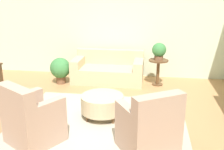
{
  "coord_description": "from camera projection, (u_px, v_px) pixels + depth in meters",
  "views": [
    {
      "loc": [
        0.89,
        -4.37,
        2.3
      ],
      "look_at": [
        0.15,
        0.55,
        0.75
      ],
      "focal_mm": 42.0,
      "sensor_mm": 36.0,
      "label": 1
    }
  ],
  "objects": [
    {
      "name": "side_table",
      "position": [
        158.0,
        68.0,
        6.77
      ],
      "size": [
        0.5,
        0.5,
        0.67
      ],
      "color": "brown",
      "rests_on": "ground_plane"
    },
    {
      "name": "potted_plant_floor",
      "position": [
        60.0,
        69.0,
        6.91
      ],
      "size": [
        0.54,
        0.54,
        0.69
      ],
      "color": "brown",
      "rests_on": "ground_plane"
    },
    {
      "name": "potted_plant_on_side_table",
      "position": [
        159.0,
        51.0,
        6.64
      ],
      "size": [
        0.36,
        0.36,
        0.44
      ],
      "color": "brown",
      "rests_on": "side_table"
    },
    {
      "name": "ottoman_table",
      "position": [
        102.0,
        103.0,
        5.02
      ],
      "size": [
        0.82,
        0.82,
        0.44
      ],
      "color": "#C6B289",
      "rests_on": "rug"
    },
    {
      "name": "armchair_left",
      "position": [
        31.0,
        120.0,
        4.12
      ],
      "size": [
        1.02,
        1.02,
        1.0
      ],
      "color": "tan",
      "rests_on": "rug"
    },
    {
      "name": "armchair_right",
      "position": [
        149.0,
        129.0,
        3.86
      ],
      "size": [
        1.02,
        1.02,
        1.0
      ],
      "color": "tan",
      "rests_on": "rug"
    },
    {
      "name": "rug",
      "position": [
        100.0,
        121.0,
        4.93
      ],
      "size": [
        3.19,
        2.57,
        0.01
      ],
      "color": "#B2A893",
      "rests_on": "ground_plane"
    },
    {
      "name": "wall_back",
      "position": [
        120.0,
        27.0,
        7.39
      ],
      "size": [
        9.95,
        0.12,
        2.8
      ],
      "color": "beige",
      "rests_on": "ground_plane"
    },
    {
      "name": "couch",
      "position": [
        108.0,
        70.0,
        7.13
      ],
      "size": [
        1.88,
        0.95,
        0.81
      ],
      "color": "#C6B289",
      "rests_on": "ground_plane"
    },
    {
      "name": "ground_plane",
      "position": [
        100.0,
        121.0,
        4.93
      ],
      "size": [
        16.0,
        16.0,
        0.0
      ],
      "primitive_type": "plane",
      "color": "#AD7F51"
    }
  ]
}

